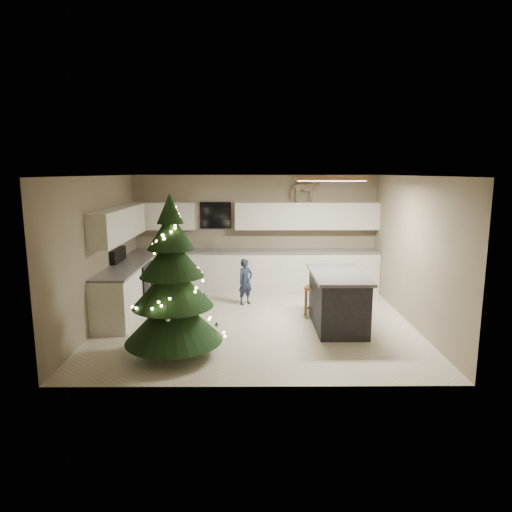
# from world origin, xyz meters

# --- Properties ---
(ground_plane) EXTENTS (5.50, 5.50, 0.00)m
(ground_plane) POSITION_xyz_m (0.00, 0.00, 0.00)
(ground_plane) COLOR beige
(room_shell) EXTENTS (5.52, 5.02, 2.61)m
(room_shell) POSITION_xyz_m (0.02, 0.00, 1.75)
(room_shell) COLOR gray
(room_shell) RESTS_ON ground_plane
(cabinetry) EXTENTS (5.50, 3.20, 2.00)m
(cabinetry) POSITION_xyz_m (-0.91, 1.65, 0.76)
(cabinetry) COLOR silver
(cabinetry) RESTS_ON ground_plane
(island) EXTENTS (0.90, 1.70, 0.95)m
(island) POSITION_xyz_m (1.42, -0.19, 0.48)
(island) COLOR black
(island) RESTS_ON ground_plane
(bar_stool) EXTENTS (0.30, 0.30, 0.58)m
(bar_stool) POSITION_xyz_m (1.03, 0.28, 0.44)
(bar_stool) COLOR brown
(bar_stool) RESTS_ON ground_plane
(christmas_tree) EXTENTS (1.48, 1.43, 2.37)m
(christmas_tree) POSITION_xyz_m (-1.22, -1.44, 0.97)
(christmas_tree) COLOR #3F2816
(christmas_tree) RESTS_ON ground_plane
(toddler) EXTENTS (0.41, 0.39, 0.94)m
(toddler) POSITION_xyz_m (-0.21, 1.16, 0.47)
(toddler) COLOR #1A283F
(toddler) RESTS_ON ground_plane
(rocking_horse) EXTENTS (0.68, 0.40, 0.56)m
(rocking_horse) POSITION_xyz_m (1.10, 2.33, 2.29)
(rocking_horse) COLOR brown
(rocking_horse) RESTS_ON cabinetry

